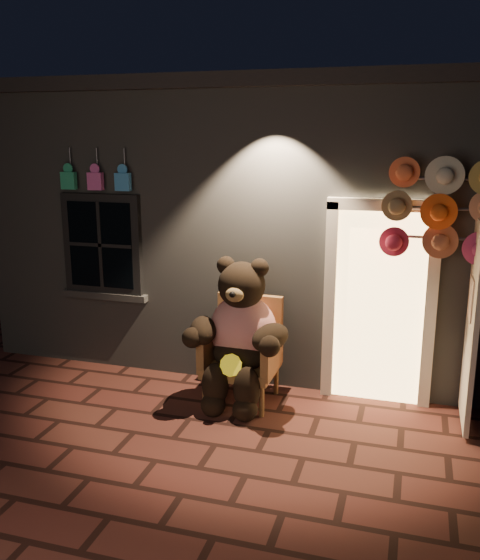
% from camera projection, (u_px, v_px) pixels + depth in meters
% --- Properties ---
extents(ground, '(60.00, 60.00, 0.00)m').
position_uv_depth(ground, '(215.00, 445.00, 5.54)').
color(ground, '#4C251D').
rests_on(ground, ground).
extents(shop_building, '(7.30, 5.95, 3.51)m').
position_uv_depth(shop_building, '(301.00, 209.00, 8.83)').
color(shop_building, slate).
rests_on(shop_building, ground).
extents(wicker_armchair, '(0.79, 0.71, 1.12)m').
position_uv_depth(wicker_armchair, '(244.00, 349.00, 6.41)').
color(wicker_armchair, olive).
rests_on(wicker_armchair, ground).
extents(teddy_bear, '(1.17, 0.91, 1.60)m').
position_uv_depth(teddy_bear, '(240.00, 334.00, 6.22)').
color(teddy_bear, red).
rests_on(teddy_bear, ground).
extents(hat_rack, '(1.48, 0.22, 2.62)m').
position_uv_depth(hat_rack, '(457.00, 210.00, 5.65)').
color(hat_rack, '#59595E').
rests_on(hat_rack, ground).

